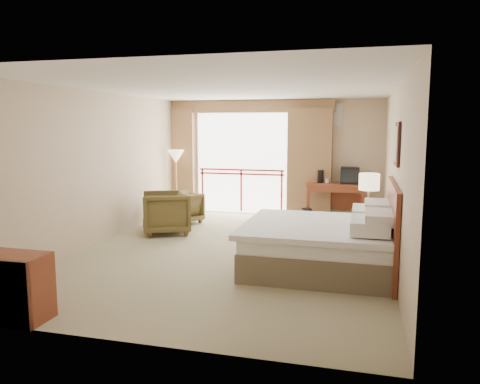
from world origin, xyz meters
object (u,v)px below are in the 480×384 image
(nightstand, at_px, (367,228))
(armchair_near, at_px, (167,233))
(floor_lamp, at_px, (176,159))
(wastebasket, at_px, (307,215))
(table_lamp, at_px, (369,183))
(tv, at_px, (350,175))
(armchair_far, at_px, (182,223))
(side_table, at_px, (168,210))
(desk, at_px, (336,191))
(bed, at_px, (322,244))

(nightstand, bearing_deg, armchair_near, 179.10)
(armchair_near, bearing_deg, floor_lamp, 171.40)
(nightstand, xyz_separation_m, wastebasket, (-1.28, 1.83, -0.17))
(table_lamp, bearing_deg, floor_lamp, 156.21)
(table_lamp, bearing_deg, tv, 99.82)
(armchair_near, bearing_deg, wastebasket, 99.74)
(armchair_far, height_order, floor_lamp, floor_lamp)
(table_lamp, xyz_separation_m, side_table, (-4.02, 0.56, -0.77))
(desk, relative_size, side_table, 2.45)
(tv, bearing_deg, armchair_near, -163.46)
(table_lamp, relative_size, armchair_near, 0.68)
(bed, distance_m, tv, 3.84)
(bed, distance_m, table_lamp, 1.85)
(floor_lamp, bearing_deg, bed, -43.06)
(nightstand, xyz_separation_m, side_table, (-4.02, 0.61, 0.04))
(tv, height_order, armchair_near, tv)
(bed, height_order, table_lamp, table_lamp)
(nightstand, xyz_separation_m, floor_lamp, (-4.40, 1.99, 1.01))
(bed, relative_size, side_table, 4.10)
(nightstand, distance_m, table_lamp, 0.80)
(side_table, bearing_deg, floor_lamp, 105.46)
(table_lamp, distance_m, wastebasket, 2.39)
(desk, xyz_separation_m, armchair_near, (-3.14, -2.28, -0.65))
(bed, distance_m, armchair_far, 4.13)
(bed, distance_m, nightstand, 1.65)
(armchair_near, xyz_separation_m, side_table, (-0.19, 0.56, 0.36))
(floor_lamp, bearing_deg, wastebasket, -2.97)
(armchair_far, relative_size, armchair_near, 0.80)
(armchair_near, bearing_deg, table_lamp, 64.83)
(armchair_near, bearing_deg, side_table, 174.09)
(desk, xyz_separation_m, armchair_far, (-3.20, -1.31, -0.65))
(nightstand, relative_size, armchair_near, 0.70)
(tv, relative_size, armchair_far, 0.55)
(wastebasket, xyz_separation_m, side_table, (-2.74, -1.22, 0.20))
(floor_lamp, bearing_deg, tv, 4.00)
(side_table, bearing_deg, wastebasket, 23.99)
(tv, distance_m, armchair_far, 3.85)
(table_lamp, xyz_separation_m, wastebasket, (-1.28, 1.78, -0.97))
(tv, relative_size, wastebasket, 1.34)
(bed, height_order, armchair_far, bed)
(side_table, bearing_deg, armchair_near, -70.74)
(tv, bearing_deg, table_lamp, -96.49)
(nightstand, bearing_deg, side_table, 171.25)
(bed, distance_m, wastebasket, 3.40)
(table_lamp, height_order, wastebasket, table_lamp)
(bed, height_order, wastebasket, bed)
(bed, relative_size, nightstand, 3.33)
(tv, height_order, side_table, tv)
(armchair_near, relative_size, floor_lamp, 0.59)
(armchair_far, xyz_separation_m, armchair_near, (0.07, -0.97, 0.00))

